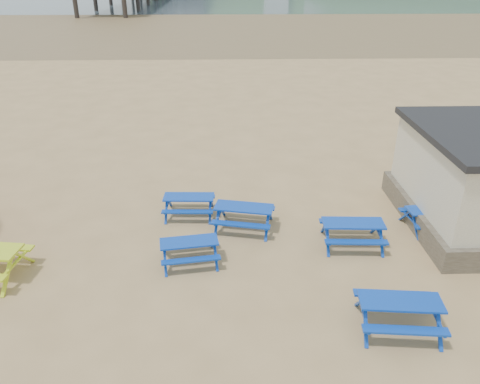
{
  "coord_description": "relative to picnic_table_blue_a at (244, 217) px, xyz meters",
  "views": [
    {
      "loc": [
        1.02,
        -11.93,
        7.59
      ],
      "look_at": [
        1.42,
        1.5,
        1.0
      ],
      "focal_mm": 35.0,
      "sensor_mm": 36.0,
      "label": 1
    }
  ],
  "objects": [
    {
      "name": "ground",
      "position": [
        -1.53,
        -0.95,
        -0.38
      ],
      "size": [
        400.0,
        400.0,
        0.0
      ],
      "primitive_type": "plane",
      "color": "tan",
      "rests_on": "ground"
    },
    {
      "name": "wet_sand",
      "position": [
        -1.53,
        54.05,
        -0.38
      ],
      "size": [
        400.0,
        400.0,
        0.0
      ],
      "primitive_type": "plane",
      "color": "brown",
      "rests_on": "ground"
    },
    {
      "name": "picnic_table_blue_a",
      "position": [
        0.0,
        0.0,
        0.0
      ],
      "size": [
        2.08,
        1.81,
        0.76
      ],
      "rotation": [
        0.0,
        0.0,
        -0.21
      ],
      "color": "#012E9B",
      "rests_on": "ground"
    },
    {
      "name": "picnic_table_blue_b",
      "position": [
        -1.79,
        0.9,
        -0.03
      ],
      "size": [
        1.7,
        1.39,
        0.69
      ],
      "rotation": [
        0.0,
        0.0,
        -0.04
      ],
      "color": "#012E9B",
      "rests_on": "ground"
    },
    {
      "name": "picnic_table_blue_c",
      "position": [
        5.94,
        -0.21,
        -0.03
      ],
      "size": [
        1.82,
        1.53,
        0.7
      ],
      "rotation": [
        0.0,
        0.0,
        0.12
      ],
      "color": "#012E9B",
      "rests_on": "ground"
    },
    {
      "name": "picnic_table_blue_d",
      "position": [
        -1.59,
        -1.83,
        -0.04
      ],
      "size": [
        1.78,
        1.52,
        0.67
      ],
      "rotation": [
        0.0,
        0.0,
        0.15
      ],
      "color": "#012E9B",
      "rests_on": "ground"
    },
    {
      "name": "picnic_table_blue_e",
      "position": [
        3.36,
        -4.64,
        0.01
      ],
      "size": [
        1.98,
        1.66,
        0.78
      ],
      "rotation": [
        0.0,
        0.0,
        -0.1
      ],
      "color": "#012E9B",
      "rests_on": "ground"
    },
    {
      "name": "picnic_table_blue_f",
      "position": [
        3.18,
        -1.07,
        -0.0
      ],
      "size": [
        1.87,
        1.53,
        0.75
      ],
      "rotation": [
        0.0,
        0.0,
        -0.05
      ],
      "color": "#012E9B",
      "rests_on": "ground"
    },
    {
      "name": "headland_town",
      "position": [
        88.47,
        228.73,
        -10.29
      ],
      "size": [
        264.0,
        144.0,
        108.0
      ],
      "color": "#2D4C1E",
      "rests_on": "ground"
    }
  ]
}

